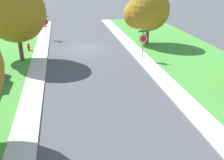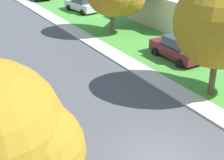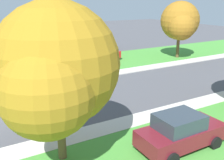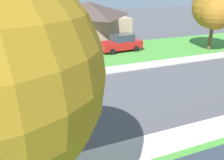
{
  "view_description": "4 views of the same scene",
  "coord_description": "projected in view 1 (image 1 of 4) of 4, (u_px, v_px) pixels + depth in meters",
  "views": [
    {
      "loc": [
        2.48,
        26.04,
        7.55
      ],
      "look_at": [
        -0.3,
        11.94,
        1.4
      ],
      "focal_mm": 41.15,
      "sensor_mm": 36.0,
      "label": 1
    },
    {
      "loc": [
        -7.8,
        -8.78,
        9.3
      ],
      "look_at": [
        0.78,
        5.16,
        1.4
      ],
      "focal_mm": 54.0,
      "sensor_mm": 36.0,
      "label": 2
    },
    {
      "loc": [
        15.91,
        -0.16,
        6.78
      ],
      "look_at": [
        0.94,
        8.52,
        1.4
      ],
      "focal_mm": 41.79,
      "sensor_mm": 36.0,
      "label": 3
    },
    {
      "loc": [
        11.28,
        3.7,
        6.03
      ],
      "look_at": [
        0.48,
        8.16,
        1.4
      ],
      "focal_mm": 37.3,
      "sensor_mm": 36.0,
      "label": 4
    }
  ],
  "objects": [
    {
      "name": "ground_plane",
      "position": [
        87.0,
        49.0,
        26.9
      ],
      "size": [
        120.0,
        120.0,
        0.0
      ],
      "primitive_type": "plane",
      "color": "#4C4C51"
    },
    {
      "name": "sidewalk_east",
      "position": [
        30.0,
        108.0,
        15.22
      ],
      "size": [
        1.4,
        56.0,
        0.1
      ],
      "primitive_type": "cube",
      "color": "beige",
      "rests_on": "ground"
    },
    {
      "name": "sidewalk_west",
      "position": [
        178.0,
        94.0,
        16.89
      ],
      "size": [
        1.4,
        56.0,
        0.1
      ],
      "primitive_type": "cube",
      "color": "beige",
      "rests_on": "ground"
    },
    {
      "name": "stop_sign_near_corner",
      "position": [
        45.0,
        23.0,
        29.79
      ],
      "size": [
        0.92,
        0.92,
        2.77
      ],
      "color": "#9E9EA3",
      "rests_on": "ground"
    },
    {
      "name": "stop_sign_far_corner",
      "position": [
        143.0,
        40.0,
        22.53
      ],
      "size": [
        0.92,
        0.92,
        2.77
      ],
      "color": "#9E9EA3",
      "rests_on": "ground"
    },
    {
      "name": "tree_across_right",
      "position": [
        13.0,
        14.0,
        21.61
      ],
      "size": [
        5.41,
        5.03,
        6.84
      ],
      "color": "brown",
      "rests_on": "ground"
    },
    {
      "name": "tree_across_left",
      "position": [
        146.0,
        11.0,
        26.96
      ],
      "size": [
        4.73,
        4.4,
        5.97
      ],
      "color": "brown",
      "rests_on": "ground"
    },
    {
      "name": "fire_hydrant",
      "position": [
        29.0,
        47.0,
        25.86
      ],
      "size": [
        0.38,
        0.22,
        0.83
      ],
      "color": "red",
      "rests_on": "ground"
    }
  ]
}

